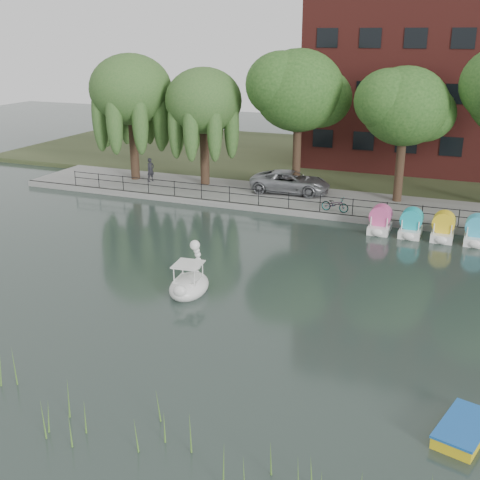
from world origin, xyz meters
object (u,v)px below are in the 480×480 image
Objects in this scene: minivan at (290,180)px; yellow_rowboat at (464,429)px; swan_boat at (189,282)px; pedestrian at (151,168)px; bicycle at (335,204)px.

yellow_rowboat is (12.30, -22.66, -1.03)m from minivan.
swan_boat is (0.72, -16.67, -0.79)m from minivan.
yellow_rowboat is at bearing -114.45° from pedestrian.
pedestrian is at bearing 85.87° from bicycle.
minivan is 3.11× the size of pedestrian.
pedestrian reaches higher than bicycle.
bicycle reaches higher than yellow_rowboat.
swan_boat is (-3.19, -13.33, -0.43)m from bicycle.
pedestrian is 0.80× the size of yellow_rowboat.
minivan reaches higher than bicycle.
swan_boat is at bearing 172.86° from bicycle.
bicycle is (3.91, -3.34, -0.35)m from minivan.
bicycle is 21.07m from yellow_rowboat.
swan_boat reaches higher than yellow_rowboat.
bicycle is 0.64× the size of swan_boat.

